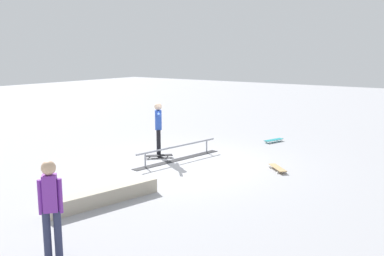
# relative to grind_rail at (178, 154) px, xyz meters

# --- Properties ---
(ground_plane) EXTENTS (60.00, 60.00, 0.00)m
(ground_plane) POSITION_rel_grind_rail_xyz_m (0.24, 0.41, -0.19)
(ground_plane) COLOR #9E9EA3
(grind_rail) EXTENTS (3.20, 0.79, 0.43)m
(grind_rail) POSITION_rel_grind_rail_xyz_m (0.00, 0.00, 0.00)
(grind_rail) COLOR black
(grind_rail) RESTS_ON ground_plane
(skate_ledge) EXTENTS (2.50, 0.89, 0.31)m
(skate_ledge) POSITION_rel_grind_rail_xyz_m (3.73, 0.91, -0.04)
(skate_ledge) COLOR #B2A893
(skate_ledge) RESTS_ON ground_plane
(skater_main) EXTENTS (1.02, 0.94, 1.63)m
(skater_main) POSITION_rel_grind_rail_xyz_m (-0.01, -0.74, 0.76)
(skater_main) COLOR black
(skater_main) RESTS_ON ground_plane
(skateboard_main) EXTENTS (0.73, 0.69, 0.09)m
(skateboard_main) POSITION_rel_grind_rail_xyz_m (0.16, -0.59, -0.12)
(skateboard_main) COLOR black
(skateboard_main) RESTS_ON ground_plane
(bystander_purple_shirt) EXTENTS (0.31, 0.29, 1.56)m
(bystander_purple_shirt) POSITION_rel_grind_rail_xyz_m (5.90, 2.13, 0.69)
(bystander_purple_shirt) COLOR #2D3351
(bystander_purple_shirt) RESTS_ON ground_plane
(loose_skateboard_teal) EXTENTS (0.82, 0.44, 0.09)m
(loose_skateboard_teal) POSITION_rel_grind_rail_xyz_m (-3.91, 1.24, -0.12)
(loose_skateboard_teal) COLOR teal
(loose_skateboard_teal) RESTS_ON ground_plane
(loose_skateboard_natural) EXTENTS (0.69, 0.72, 0.09)m
(loose_skateboard_natural) POSITION_rel_grind_rail_xyz_m (-0.64, 2.84, -0.12)
(loose_skateboard_natural) COLOR tan
(loose_skateboard_natural) RESTS_ON ground_plane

